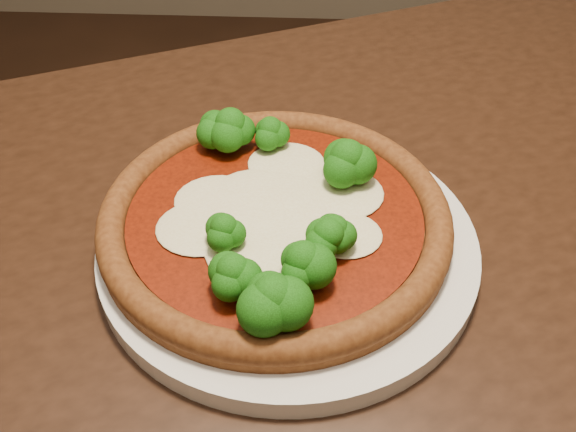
{
  "coord_description": "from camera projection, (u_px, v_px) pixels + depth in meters",
  "views": [
    {
      "loc": [
        0.0,
        -0.38,
        1.13
      ],
      "look_at": [
        -0.01,
        -0.0,
        0.79
      ],
      "focal_mm": 40.0,
      "sensor_mm": 36.0,
      "label": 1
    }
  ],
  "objects": [
    {
      "name": "pizza",
      "position": [
        275.0,
        214.0,
        0.52
      ],
      "size": [
        0.29,
        0.29,
        0.06
      ],
      "rotation": [
        0.0,
        0.0,
        0.21
      ],
      "color": "brown",
      "rests_on": "plate"
    },
    {
      "name": "dining_table",
      "position": [
        320.0,
        329.0,
        0.6
      ],
      "size": [
        1.39,
        1.18,
        0.75
      ],
      "rotation": [
        0.0,
        0.0,
        0.42
      ],
      "color": "black",
      "rests_on": "floor"
    },
    {
      "name": "plate",
      "position": [
        288.0,
        244.0,
        0.53
      ],
      "size": [
        0.31,
        0.31,
        0.02
      ],
      "primitive_type": "cylinder",
      "color": "silver",
      "rests_on": "dining_table"
    }
  ]
}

